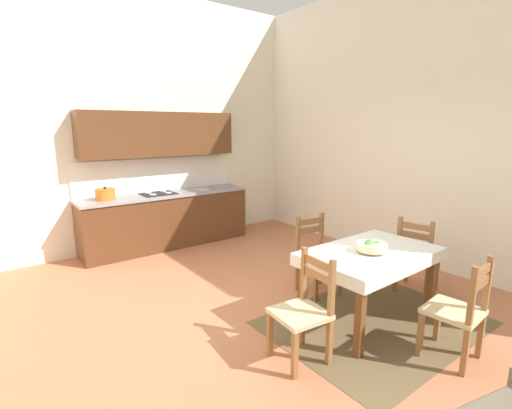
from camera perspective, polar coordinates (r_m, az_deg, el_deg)
ground_plane at (r=4.27m, az=1.96°, el=-16.42°), size 5.85×6.78×0.10m
wall_back at (r=6.51m, az=-16.04°, el=11.94°), size 5.85×0.12×4.06m
wall_right at (r=5.84m, az=23.51°, el=11.49°), size 0.12×6.78×4.06m
area_rug at (r=4.18m, az=17.66°, el=-16.82°), size 2.10×1.60×0.01m
kitchen_cabinetry at (r=6.33m, az=-13.73°, el=1.36°), size 2.79×0.63×2.20m
dining_table at (r=3.98m, az=17.04°, el=-8.52°), size 1.41×0.90×0.75m
dining_chair_camera_side at (r=3.69m, az=28.56°, el=-14.19°), size 0.46×0.46×0.93m
dining_chair_window_side at (r=4.90m, az=23.39°, el=-7.34°), size 0.49×0.49×0.93m
dining_chair_kitchen_side at (r=4.58m, az=9.22°, el=-7.81°), size 0.47×0.47×0.93m
dining_chair_tv_side at (r=3.30m, az=7.30°, el=-15.86°), size 0.46×0.46×0.93m
fruit_bowl at (r=3.86m, az=17.25°, el=-6.16°), size 0.30×0.30×0.12m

